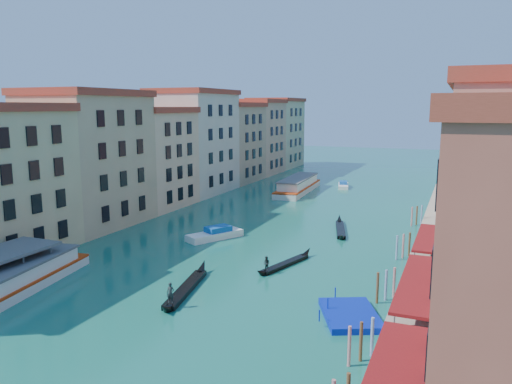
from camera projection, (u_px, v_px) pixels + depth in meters
left_bank_palazzos at (178, 148)px, 96.34m from camera, size 12.80×128.40×21.00m
right_bank_palazzos at (499, 159)px, 75.53m from camera, size 12.80×128.40×21.00m
quay at (439, 214)px, 80.11m from camera, size 4.00×140.00×1.00m
restaurant_awnings at (420, 284)px, 41.36m from camera, size 3.20×44.55×3.12m
mooring_poles_right at (390, 277)px, 48.09m from camera, size 1.44×54.24×3.20m
vaporetto_near at (20, 278)px, 48.17m from camera, size 6.94×18.22×2.65m
vaporetto_far at (298, 185)px, 103.61m from camera, size 5.75×21.07×3.10m
gondola_fore at (186, 287)px, 47.95m from camera, size 3.57×12.87×2.58m
gondola_right at (284, 263)px, 55.40m from camera, size 3.73×10.40×2.12m
gondola_far at (340, 228)px, 71.37m from camera, size 4.02×12.07×1.74m
motorboat_mid at (216, 234)px, 67.08m from camera, size 5.95×8.09×1.63m
motorboat_far at (343, 185)px, 109.38m from camera, size 3.44×6.86×1.36m
blue_dock at (350, 315)px, 41.88m from camera, size 6.64×7.71×0.54m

